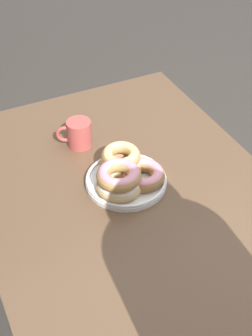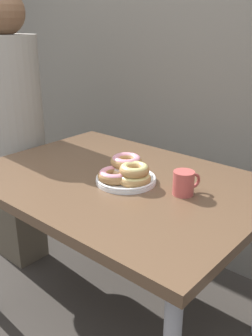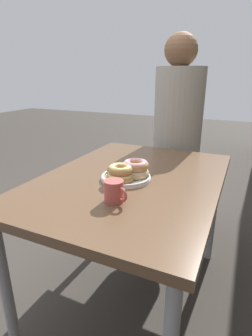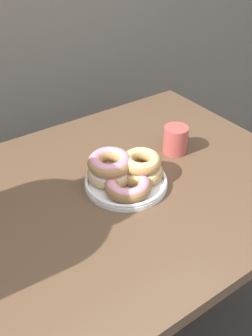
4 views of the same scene
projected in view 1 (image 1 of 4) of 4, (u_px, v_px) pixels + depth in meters
The scene contains 4 objects.
ground_plane at pixel (213, 294), 1.96m from camera, with size 14.00×14.00×0.00m, color #38332D.
dining_table at pixel (131, 213), 1.39m from camera, with size 1.18×0.85×0.74m.
donut_plate at pixel (125, 173), 1.35m from camera, with size 0.26×0.26×0.09m.
coffee_mug at pixel (78, 133), 1.49m from camera, with size 0.08×0.11×0.09m.
Camera 1 is at (-0.86, 0.82, 1.68)m, focal length 50.00 mm.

